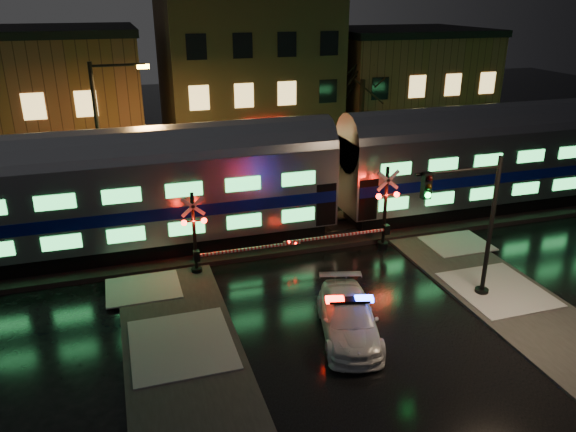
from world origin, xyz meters
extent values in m
plane|color=black|center=(0.00, 0.00, 0.00)|extent=(120.00, 120.00, 0.00)
cube|color=black|center=(0.00, 5.00, 0.12)|extent=(90.00, 4.20, 0.24)
cube|color=#2D2D2D|center=(-6.50, -6.00, 0.06)|extent=(4.00, 20.00, 0.12)
cube|color=#2D2D2D|center=(6.50, -6.00, 0.06)|extent=(4.00, 20.00, 0.12)
cube|color=#582F22|center=(-13.00, 22.00, 4.50)|extent=(14.00, 10.00, 9.00)
cube|color=brown|center=(2.00, 22.50, 5.75)|extent=(12.00, 11.00, 11.50)
cube|color=#582F22|center=(15.00, 22.00, 4.25)|extent=(12.00, 10.00, 8.50)
cube|color=black|center=(-10.56, 5.00, 0.64)|extent=(24.00, 2.40, 0.80)
cube|color=#B7BAC1|center=(-10.56, 5.00, 2.94)|extent=(25.00, 3.05, 3.80)
cube|color=navy|center=(-10.56, 5.00, 2.54)|extent=(24.75, 3.09, 0.55)
cube|color=#3FF26B|center=(-10.56, 3.45, 1.79)|extent=(21.00, 0.05, 0.62)
cube|color=#3FF26B|center=(-10.56, 3.45, 3.59)|extent=(21.00, 0.05, 0.62)
cylinder|color=#B7BAC1|center=(-10.56, 5.00, 4.64)|extent=(25.00, 3.05, 3.05)
cube|color=black|center=(15.44, 5.00, 0.64)|extent=(24.00, 2.40, 0.80)
cube|color=#B7BAC1|center=(15.44, 5.00, 2.94)|extent=(25.00, 3.05, 3.80)
cube|color=navy|center=(15.44, 5.00, 2.54)|extent=(24.75, 3.09, 0.55)
cube|color=#3FF26B|center=(15.44, 3.45, 1.79)|extent=(21.00, 0.05, 0.62)
cube|color=#3FF26B|center=(15.44, 3.45, 3.59)|extent=(21.00, 0.05, 0.62)
cylinder|color=#B7BAC1|center=(15.44, 5.00, 4.64)|extent=(25.00, 3.05, 3.05)
imported|color=white|center=(-0.65, -4.03, 0.70)|extent=(3.10, 5.15, 1.40)
cube|color=black|center=(-0.65, -4.03, 1.44)|extent=(1.50, 0.72, 0.09)
cube|color=#FF0C05|center=(-1.16, -3.90, 1.48)|extent=(0.70, 0.48, 0.16)
cube|color=#1426FF|center=(-0.14, -4.16, 1.48)|extent=(0.70, 0.48, 0.16)
cylinder|color=black|center=(3.92, 2.40, 0.15)|extent=(0.51, 0.51, 0.31)
cylinder|color=black|center=(3.92, 2.40, 2.05)|extent=(0.16, 0.16, 4.10)
sphere|color=#FF0C05|center=(3.46, 2.22, 2.76)|extent=(0.27, 0.27, 0.27)
sphere|color=#FF0C05|center=(4.38, 2.22, 2.76)|extent=(0.27, 0.27, 0.27)
cube|color=white|center=(1.36, 2.15, 1.07)|extent=(5.12, 0.10, 0.10)
cube|color=black|center=(3.92, 2.15, 1.07)|extent=(0.25, 0.30, 0.45)
cylinder|color=black|center=(-5.13, 2.40, 0.14)|extent=(0.47, 0.47, 0.28)
cylinder|color=black|center=(-5.13, 2.40, 1.89)|extent=(0.15, 0.15, 3.78)
sphere|color=#FF0C05|center=(-5.55, 2.22, 2.55)|extent=(0.25, 0.25, 0.25)
sphere|color=#FF0C05|center=(-4.70, 2.22, 2.55)|extent=(0.25, 0.25, 0.25)
cube|color=white|center=(-2.76, 2.15, 0.99)|extent=(4.73, 0.10, 0.10)
cube|color=black|center=(-5.13, 2.15, 0.99)|extent=(0.25, 0.30, 0.45)
cylinder|color=black|center=(5.71, -3.01, 0.15)|extent=(0.55, 0.55, 0.30)
cylinder|color=black|center=(5.71, -3.01, 2.95)|extent=(0.18, 0.18, 5.90)
cylinder|color=black|center=(3.94, -3.01, 5.51)|extent=(3.54, 0.12, 0.12)
cube|color=black|center=(2.56, -3.16, 5.11)|extent=(0.31, 0.28, 0.98)
sphere|color=#0CFF3F|center=(2.56, -3.32, 4.80)|extent=(0.22, 0.22, 0.22)
cylinder|color=black|center=(-8.69, 9.00, 4.27)|extent=(0.21, 0.21, 8.54)
cylinder|color=black|center=(-7.41, 9.00, 8.32)|extent=(2.56, 0.13, 0.13)
cube|color=orange|center=(-6.24, 9.00, 8.22)|extent=(0.59, 0.30, 0.19)
camera|label=1|loc=(-7.92, -19.90, 11.52)|focal=35.00mm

